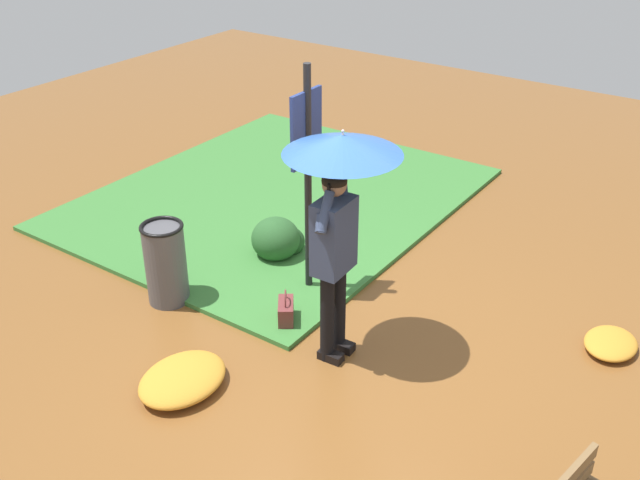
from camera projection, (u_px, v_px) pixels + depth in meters
name	position (u px, v px, depth m)	size (l,w,h in m)	color
ground_plane	(339.00, 361.00, 6.40)	(18.00, 18.00, 0.00)	brown
grass_verge	(276.00, 198.00, 9.23)	(4.80, 4.00, 0.05)	#387533
person_with_umbrella	(339.00, 191.00, 5.81)	(0.96, 0.96, 2.04)	black
info_sign_post	(307.00, 155.00, 6.74)	(0.44, 0.07, 2.30)	black
handbag	(286.00, 313.00, 6.82)	(0.32, 0.29, 0.37)	brown
trash_bin	(166.00, 263.00, 7.04)	(0.42, 0.42, 0.83)	#4C4C51
shrub_cluster	(279.00, 239.00, 7.87)	(0.57, 0.52, 0.47)	#285628
leaf_pile_near_person	(183.00, 379.00, 6.05)	(0.79, 0.63, 0.17)	#C68428
leaf_pile_by_bench	(611.00, 343.00, 6.52)	(0.56, 0.45, 0.12)	#C68428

